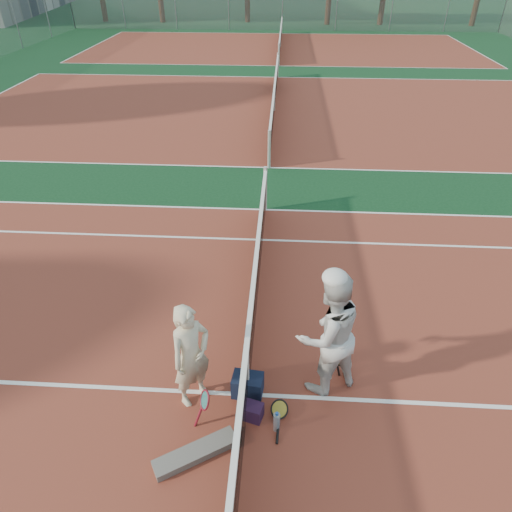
{
  "coord_description": "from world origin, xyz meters",
  "views": [
    {
      "loc": [
        0.38,
        -4.21,
        5.24
      ],
      "look_at": [
        0.0,
        1.95,
        1.05
      ],
      "focal_mm": 32.0,
      "sensor_mm": 36.0,
      "label": 1
    }
  ],
  "objects_px": {
    "water_bottle": "(277,422)",
    "racket_red": "(205,408)",
    "player_a": "(191,356)",
    "racket_spare": "(279,411)",
    "racket_black_held": "(335,367)",
    "player_b": "(328,334)",
    "sports_bag_purple": "(251,411)",
    "net_main": "(247,370)",
    "sports_bag_navy": "(248,385)"
  },
  "relations": [
    {
      "from": "player_b",
      "to": "player_a",
      "type": "bearing_deg",
      "value": -17.42
    },
    {
      "from": "player_a",
      "to": "player_b",
      "type": "xyz_separation_m",
      "value": [
        1.8,
        0.35,
        0.17
      ]
    },
    {
      "from": "player_a",
      "to": "racket_black_held",
      "type": "bearing_deg",
      "value": -36.68
    },
    {
      "from": "racket_black_held",
      "to": "racket_spare",
      "type": "bearing_deg",
      "value": -11.81
    },
    {
      "from": "racket_black_held",
      "to": "sports_bag_navy",
      "type": "xyz_separation_m",
      "value": [
        -1.23,
        -0.29,
        -0.12
      ]
    },
    {
      "from": "player_b",
      "to": "racket_red",
      "type": "relative_size",
      "value": 3.4
    },
    {
      "from": "player_b",
      "to": "water_bottle",
      "type": "bearing_deg",
      "value": 23.03
    },
    {
      "from": "racket_spare",
      "to": "player_b",
      "type": "bearing_deg",
      "value": -44.1
    },
    {
      "from": "net_main",
      "to": "player_a",
      "type": "distance_m",
      "value": 0.79
    },
    {
      "from": "water_bottle",
      "to": "sports_bag_purple",
      "type": "bearing_deg",
      "value": 153.52
    },
    {
      "from": "player_a",
      "to": "water_bottle",
      "type": "height_order",
      "value": "player_a"
    },
    {
      "from": "racket_red",
      "to": "racket_spare",
      "type": "distance_m",
      "value": 1.0
    },
    {
      "from": "sports_bag_purple",
      "to": "player_a",
      "type": "bearing_deg",
      "value": 159.96
    },
    {
      "from": "racket_red",
      "to": "racket_spare",
      "type": "bearing_deg",
      "value": -15.55
    },
    {
      "from": "player_a",
      "to": "sports_bag_purple",
      "type": "distance_m",
      "value": 1.1
    },
    {
      "from": "racket_black_held",
      "to": "sports_bag_navy",
      "type": "bearing_deg",
      "value": -36.88
    },
    {
      "from": "net_main",
      "to": "racket_red",
      "type": "bearing_deg",
      "value": -136.91
    },
    {
      "from": "player_a",
      "to": "sports_bag_navy",
      "type": "relative_size",
      "value": 3.81
    },
    {
      "from": "player_b",
      "to": "sports_bag_navy",
      "type": "height_order",
      "value": "player_b"
    },
    {
      "from": "player_a",
      "to": "racket_black_held",
      "type": "relative_size",
      "value": 2.8
    },
    {
      "from": "racket_black_held",
      "to": "racket_spare",
      "type": "distance_m",
      "value": 1.01
    },
    {
      "from": "sports_bag_navy",
      "to": "water_bottle",
      "type": "relative_size",
      "value": 1.41
    },
    {
      "from": "racket_red",
      "to": "water_bottle",
      "type": "xyz_separation_m",
      "value": [
        0.93,
        -0.06,
        -0.14
      ]
    },
    {
      "from": "net_main",
      "to": "water_bottle",
      "type": "xyz_separation_m",
      "value": [
        0.42,
        -0.53,
        -0.36
      ]
    },
    {
      "from": "sports_bag_purple",
      "to": "water_bottle",
      "type": "height_order",
      "value": "water_bottle"
    },
    {
      "from": "player_a",
      "to": "racket_spare",
      "type": "xyz_separation_m",
      "value": [
        1.18,
        -0.23,
        -0.73
      ]
    },
    {
      "from": "player_a",
      "to": "water_bottle",
      "type": "relative_size",
      "value": 5.38
    },
    {
      "from": "player_b",
      "to": "racket_black_held",
      "type": "height_order",
      "value": "player_b"
    },
    {
      "from": "net_main",
      "to": "racket_spare",
      "type": "bearing_deg",
      "value": -33.23
    },
    {
      "from": "player_b",
      "to": "racket_red",
      "type": "bearing_deg",
      "value": -2.78
    },
    {
      "from": "racket_red",
      "to": "water_bottle",
      "type": "distance_m",
      "value": 0.94
    },
    {
      "from": "water_bottle",
      "to": "racket_red",
      "type": "bearing_deg",
      "value": 176.53
    },
    {
      "from": "player_b",
      "to": "sports_bag_purple",
      "type": "xyz_separation_m",
      "value": [
        -0.99,
        -0.64,
        -0.85
      ]
    },
    {
      "from": "player_b",
      "to": "sports_bag_purple",
      "type": "height_order",
      "value": "player_b"
    },
    {
      "from": "net_main",
      "to": "player_a",
      "type": "xyz_separation_m",
      "value": [
        -0.73,
        -0.07,
        0.3
      ]
    },
    {
      "from": "racket_red",
      "to": "racket_spare",
      "type": "xyz_separation_m",
      "value": [
        0.96,
        0.18,
        -0.21
      ]
    },
    {
      "from": "sports_bag_navy",
      "to": "racket_red",
      "type": "bearing_deg",
      "value": -135.36
    },
    {
      "from": "net_main",
      "to": "player_b",
      "type": "relative_size",
      "value": 5.64
    },
    {
      "from": "net_main",
      "to": "racket_black_held",
      "type": "bearing_deg",
      "value": 14.66
    },
    {
      "from": "net_main",
      "to": "racket_black_held",
      "type": "relative_size",
      "value": 19.0
    },
    {
      "from": "player_a",
      "to": "water_bottle",
      "type": "bearing_deg",
      "value": -69.97
    },
    {
      "from": "sports_bag_navy",
      "to": "water_bottle",
      "type": "height_order",
      "value": "sports_bag_navy"
    },
    {
      "from": "net_main",
      "to": "racket_red",
      "type": "relative_size",
      "value": 19.15
    },
    {
      "from": "net_main",
      "to": "racket_spare",
      "type": "height_order",
      "value": "net_main"
    },
    {
      "from": "racket_black_held",
      "to": "sports_bag_purple",
      "type": "height_order",
      "value": "racket_black_held"
    },
    {
      "from": "net_main",
      "to": "racket_red",
      "type": "distance_m",
      "value": 0.73
    },
    {
      "from": "racket_red",
      "to": "sports_bag_navy",
      "type": "relative_size",
      "value": 1.35
    },
    {
      "from": "player_b",
      "to": "sports_bag_navy",
      "type": "bearing_deg",
      "value": -15.12
    },
    {
      "from": "net_main",
      "to": "racket_black_held",
      "type": "height_order",
      "value": "net_main"
    },
    {
      "from": "player_a",
      "to": "racket_spare",
      "type": "distance_m",
      "value": 1.41
    }
  ]
}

